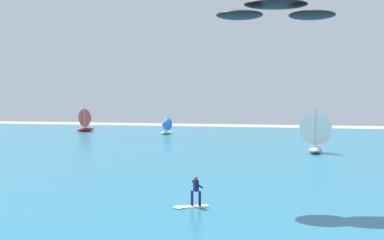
{
  "coord_description": "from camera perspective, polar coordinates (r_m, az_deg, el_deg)",
  "views": [
    {
      "loc": [
        7.15,
        -5.26,
        5.72
      ],
      "look_at": [
        0.32,
        20.03,
        4.69
      ],
      "focal_mm": 42.29,
      "sensor_mm": 36.0,
      "label": 1
    }
  ],
  "objects": [
    {
      "name": "sailboat_near_shore",
      "position": [
        52.61,
        15.36,
        -1.46
      ],
      "size": [
        3.64,
        4.28,
        4.98
      ],
      "color": "silver",
      "rests_on": "ocean"
    },
    {
      "name": "kitesurfer",
      "position": [
        24.54,
        0.06,
        -9.54
      ],
      "size": [
        1.96,
        1.5,
        1.67
      ],
      "color": "white",
      "rests_on": "ocean"
    },
    {
      "name": "sailboat_anchored_offshore",
      "position": [
        89.17,
        -13.02,
        0.03
      ],
      "size": [
        3.86,
        4.36,
        4.89
      ],
      "color": "maroon",
      "rests_on": "ocean"
    },
    {
      "name": "kite",
      "position": [
        27.56,
        10.52,
        13.4
      ],
      "size": [
        7.33,
        4.0,
        1.06
      ],
      "color": "black"
    },
    {
      "name": "sailboat_mid_right",
      "position": [
        78.93,
        -3.44,
        -0.68
      ],
      "size": [
        2.73,
        3.05,
        3.43
      ],
      "color": "white",
      "rests_on": "ocean"
    },
    {
      "name": "ocean",
      "position": [
        57.57,
        7.91,
        -3.41
      ],
      "size": [
        160.0,
        90.0,
        0.1
      ],
      "primitive_type": "cube",
      "color": "#236B89",
      "rests_on": "ground"
    }
  ]
}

